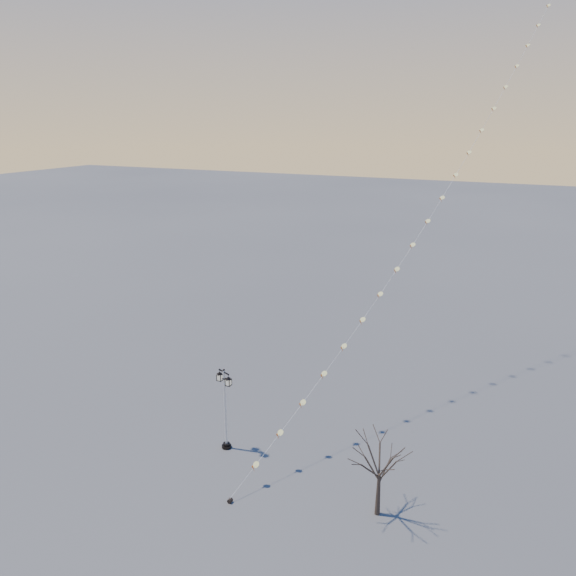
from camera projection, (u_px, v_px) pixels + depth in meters
The scene contains 4 objects.
ground at pixel (212, 472), 29.72m from camera, with size 300.00×300.00×0.00m, color #555657.
street_lamp at pixel (225, 405), 31.14m from camera, with size 1.17×0.76×4.89m.
bare_tree at pixel (380, 463), 25.79m from camera, with size 2.41×2.41×4.00m.
kite_train at pixel (473, 107), 39.31m from camera, with size 14.23×46.79×37.43m.
Camera 1 is at (14.28, -21.60, 18.00)m, focal length 35.07 mm.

